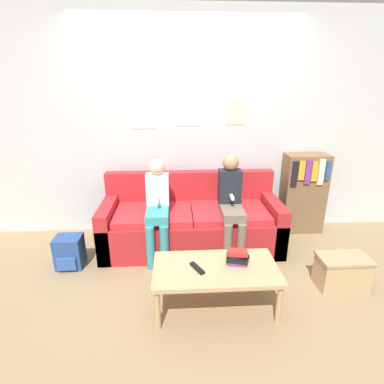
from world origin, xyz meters
TOP-DOWN VIEW (x-y plane):
  - ground_plane at (0.00, 0.00)m, footprint 10.00×10.00m
  - wall_back at (-0.00, 1.00)m, footprint 8.00×0.06m
  - couch at (0.00, 0.51)m, footprint 1.99×0.79m
  - coffee_table at (0.14, -0.54)m, footprint 1.02×0.54m
  - person_left at (-0.37, 0.32)m, footprint 0.24×0.55m
  - person_right at (0.42, 0.33)m, footprint 0.24×0.55m
  - tv_remote at (-0.01, -0.56)m, footprint 0.11×0.17m
  - book_stack at (0.33, -0.49)m, footprint 0.20×0.17m
  - bookshelf at (1.42, 0.81)m, footprint 0.51×0.29m
  - storage_box at (1.34, -0.36)m, footprint 0.46×0.27m
  - backpack at (-1.27, 0.13)m, footprint 0.26×0.25m

SIDE VIEW (x-z plane):
  - ground_plane at x=0.00m, z-range 0.00..0.00m
  - storage_box at x=1.34m, z-range 0.00..0.31m
  - backpack at x=-1.27m, z-range 0.00..0.33m
  - couch at x=0.00m, z-range -0.13..0.68m
  - coffee_table at x=0.14m, z-range 0.15..0.53m
  - tv_remote at x=-0.01m, z-range 0.38..0.40m
  - book_stack at x=0.33m, z-range 0.38..0.50m
  - bookshelf at x=1.42m, z-range 0.00..1.00m
  - person_left at x=-0.37m, z-range 0.07..1.12m
  - person_right at x=0.42m, z-range 0.07..1.16m
  - wall_back at x=0.00m, z-range 0.00..2.60m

